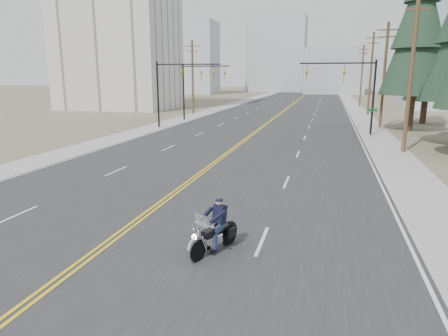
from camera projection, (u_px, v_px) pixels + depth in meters
The scene contains 22 objects.
ground_plane at pixel (60, 280), 11.02m from camera, with size 400.00×400.00×0.00m, color #776D56.
road at pixel (291, 105), 77.04m from camera, with size 20.00×200.00×0.01m, color #303033.
sidewalk_left at pixel (234, 104), 79.86m from camera, with size 3.00×200.00×0.01m, color #A5A5A0.
sidewalk_right at pixel (354, 106), 74.22m from camera, with size 3.00×200.00×0.01m, color #A5A5A0.
traffic_mast_left at pixel (175, 82), 42.29m from camera, with size 7.10×0.26×7.00m.
traffic_mast_right at pixel (352, 82), 37.89m from camera, with size 7.10×0.26×7.00m.
traffic_mast_far at pixel (196, 81), 49.93m from camera, with size 6.10×0.26×7.00m.
street_sign at pixel (372, 118), 36.27m from camera, with size 0.90×0.06×2.62m.
utility_pole_b at pixel (412, 69), 28.31m from camera, with size 2.20×0.30×11.50m.
utility_pole_c at pixel (384, 74), 42.51m from camera, with size 2.20×0.30×11.00m.
utility_pole_d at pixel (371, 73), 56.60m from camera, with size 2.20×0.30×11.50m.
utility_pole_e at pixel (362, 75), 72.69m from camera, with size 2.20×0.30×11.00m.
utility_pole_left at pixel (193, 76), 58.12m from camera, with size 2.20×0.30×10.50m.
apartment_block at pixel (117, 18), 66.38m from camera, with size 18.00×14.00×30.00m, color silver.
haze_bldg_a at pixel (194, 58), 125.58m from camera, with size 14.00×12.00×22.00m, color #B7BCC6.
haze_bldg_b at pixel (334, 71), 125.37m from camera, with size 18.00×14.00×14.00m, color #ADB2B7.
haze_bldg_d at pixel (277, 55), 143.07m from camera, with size 20.00×15.00×26.00m, color #ADB2B7.
haze_bldg_e at pixel (382, 75), 145.01m from camera, with size 14.00×14.00×12.00m, color #B7BCC6.
haze_bldg_f at pixel (168, 69), 144.07m from camera, with size 12.00×12.00×16.00m, color #ADB2B7.
motorcyclist at pixel (213, 227), 12.55m from camera, with size 0.95×2.23×1.74m, color black, non-canonical shape.
conifer_tall at pixel (420, 23), 38.74m from camera, with size 6.59×6.59×18.30m.
conifer_far at pixel (430, 56), 45.70m from camera, with size 5.04×5.04×13.50m.
Camera 1 is at (6.93, -8.58, 5.50)m, focal length 32.00 mm.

